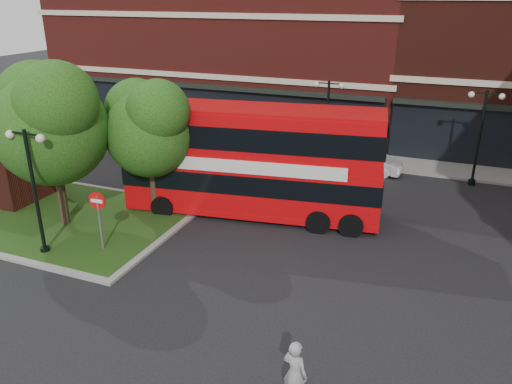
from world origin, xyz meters
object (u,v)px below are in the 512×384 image
at_px(woman, 295,374).
at_px(car_silver, 230,144).
at_px(car_white, 368,162).
at_px(bus, 252,154).

relative_size(woman, car_silver, 0.43).
relative_size(woman, car_white, 0.50).
xyz_separation_m(woman, car_white, (-1.36, 18.00, -0.32)).
height_order(bus, car_white, bus).
relative_size(car_silver, car_white, 1.17).
bearing_deg(woman, car_silver, -43.85).
xyz_separation_m(bus, car_white, (3.95, 7.72, -2.24)).
bearing_deg(woman, bus, -45.51).
relative_size(bus, car_white, 3.12).
distance_m(woman, car_silver, 20.58).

